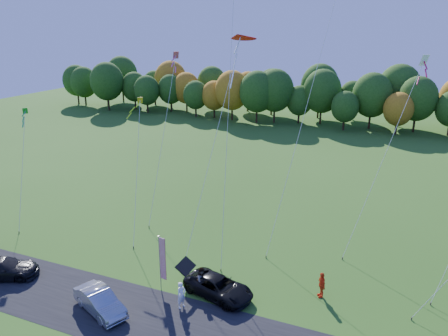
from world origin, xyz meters
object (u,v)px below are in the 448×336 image
at_px(silver_sedan, 100,301).
at_px(feather_flag, 162,258).
at_px(person_east, 321,285).
at_px(black_suv, 219,287).

height_order(silver_sedan, feather_flag, feather_flag).
relative_size(silver_sedan, feather_flag, 1.06).
bearing_deg(person_east, silver_sedan, -89.60).
relative_size(silver_sedan, person_east, 2.42).
height_order(black_suv, feather_flag, feather_flag).
relative_size(black_suv, silver_sedan, 1.12).
distance_m(person_east, feather_flag, 10.83).
xyz_separation_m(silver_sedan, feather_flag, (2.53, 3.56, 1.80)).
xyz_separation_m(black_suv, feather_flag, (-3.75, -0.90, 1.84)).
bearing_deg(black_suv, person_east, -52.70).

